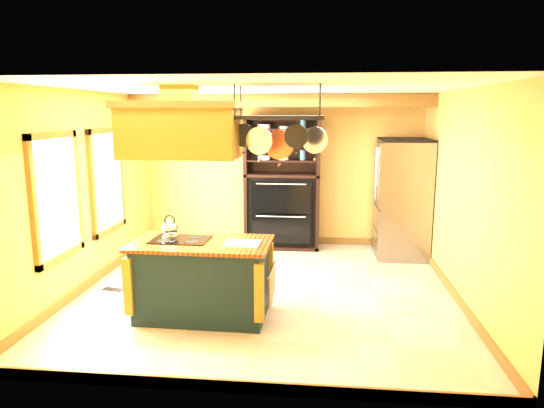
% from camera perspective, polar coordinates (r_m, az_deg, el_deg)
% --- Properties ---
extents(floor, '(5.00, 5.00, 0.00)m').
position_cam_1_polar(floor, '(6.76, -0.60, -10.10)').
color(floor, beige).
rests_on(floor, ground).
extents(ceiling, '(5.00, 5.00, 0.00)m').
position_cam_1_polar(ceiling, '(6.32, -0.65, 13.41)').
color(ceiling, white).
rests_on(ceiling, wall_back).
extents(wall_back, '(5.00, 0.02, 2.70)m').
position_cam_1_polar(wall_back, '(8.87, 1.20, 3.92)').
color(wall_back, '#E0AB52').
rests_on(wall_back, floor).
extents(wall_front, '(5.00, 0.02, 2.70)m').
position_cam_1_polar(wall_front, '(3.99, -4.70, -4.69)').
color(wall_front, '#E0AB52').
rests_on(wall_front, floor).
extents(wall_left, '(0.02, 5.00, 2.70)m').
position_cam_1_polar(wall_left, '(7.13, -21.02, 1.51)').
color(wall_left, '#E0AB52').
rests_on(wall_left, floor).
extents(wall_right, '(0.02, 5.00, 2.70)m').
position_cam_1_polar(wall_right, '(6.61, 21.45, 0.80)').
color(wall_right, '#E0AB52').
rests_on(wall_right, floor).
extents(ceiling_beam, '(5.00, 0.15, 0.20)m').
position_cam_1_polar(ceiling_beam, '(8.01, 0.76, 12.07)').
color(ceiling_beam, olive).
rests_on(ceiling_beam, ceiling).
extents(window_near, '(0.06, 1.06, 1.56)m').
position_cam_1_polar(window_near, '(6.41, -23.96, 0.78)').
color(window_near, olive).
rests_on(window_near, wall_left).
extents(window_far, '(0.06, 1.06, 1.56)m').
position_cam_1_polar(window_far, '(7.64, -18.80, 2.61)').
color(window_far, olive).
rests_on(window_far, wall_left).
extents(kitchen_island, '(1.63, 0.93, 1.11)m').
position_cam_1_polar(kitchen_island, '(5.87, -8.19, -8.65)').
color(kitchen_island, black).
rests_on(kitchen_island, floor).
extents(range_hood, '(1.38, 0.78, 0.80)m').
position_cam_1_polar(range_hood, '(5.59, -10.67, 8.83)').
color(range_hood, '#B4822D').
rests_on(range_hood, ceiling).
extents(pot_rack, '(1.08, 0.50, 0.82)m').
position_cam_1_polar(pot_rack, '(5.39, 0.83, 9.04)').
color(pot_rack, black).
rests_on(pot_rack, ceiling).
extents(refrigerator, '(0.84, 0.99, 1.94)m').
position_cam_1_polar(refrigerator, '(8.42, 14.99, 0.39)').
color(refrigerator, gray).
rests_on(refrigerator, floor).
extents(hutch, '(1.32, 0.60, 2.34)m').
position_cam_1_polar(hutch, '(8.68, 1.25, 0.77)').
color(hutch, black).
rests_on(hutch, floor).
extents(floor_register, '(0.30, 0.16, 0.01)m').
position_cam_1_polar(floor_register, '(7.12, -18.20, -9.51)').
color(floor_register, black).
rests_on(floor_register, floor).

